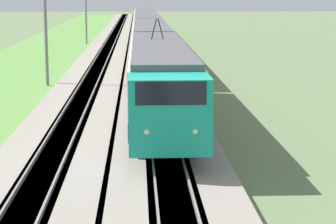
# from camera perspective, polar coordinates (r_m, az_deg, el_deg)

# --- Properties ---
(ballast_main) EXTENTS (240.00, 4.40, 0.30)m
(ballast_main) POSITION_cam_1_polar(r_m,az_deg,el_deg) (52.33, -6.13, 3.72)
(ballast_main) COLOR gray
(ballast_main) RESTS_ON ground
(ballast_adjacent) EXTENTS (240.00, 4.40, 0.30)m
(ballast_adjacent) POSITION_cam_1_polar(r_m,az_deg,el_deg) (52.24, -1.50, 3.76)
(ballast_adjacent) COLOR gray
(ballast_adjacent) RESTS_ON ground
(track_main) EXTENTS (240.00, 1.57, 0.45)m
(track_main) POSITION_cam_1_polar(r_m,az_deg,el_deg) (52.33, -6.14, 3.73)
(track_main) COLOR #4C4238
(track_main) RESTS_ON ground
(track_adjacent) EXTENTS (240.00, 1.57, 0.45)m
(track_adjacent) POSITION_cam_1_polar(r_m,az_deg,el_deg) (52.24, -1.50, 3.77)
(track_adjacent) COLOR #4C4238
(track_adjacent) RESTS_ON ground
(grass_verge) EXTENTS (240.00, 10.74, 0.12)m
(grass_verge) POSITION_cam_1_polar(r_m,az_deg,el_deg) (53.01, -12.46, 3.52)
(grass_verge) COLOR #5B8E42
(grass_verge) RESTS_ON ground
(passenger_train) EXTENTS (83.84, 2.85, 4.86)m
(passenger_train) POSITION_cam_1_polar(r_m,az_deg,el_deg) (62.71, -1.71, 6.83)
(passenger_train) COLOR #19A88E
(passenger_train) RESTS_ON ground
(catenary_mast_mid) EXTENTS (0.22, 2.56, 8.43)m
(catenary_mast_mid) POSITION_cam_1_polar(r_m,az_deg,el_deg) (43.67, -10.55, 7.80)
(catenary_mast_mid) COLOR slate
(catenary_mast_mid) RESTS_ON ground
(catenary_mast_far) EXTENTS (0.22, 2.56, 8.83)m
(catenary_mast_far) POSITION_cam_1_polar(r_m,az_deg,el_deg) (77.54, -7.13, 9.16)
(catenary_mast_far) COLOR slate
(catenary_mast_far) RESTS_ON ground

